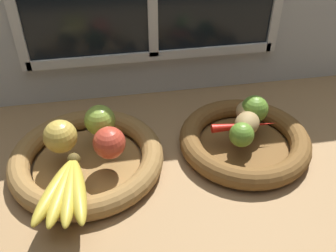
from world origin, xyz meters
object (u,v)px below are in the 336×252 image
at_px(potato_back, 249,111).
at_px(potato_large, 247,123).
at_px(fruit_bowl_left, 87,159).
at_px(lime_near, 242,135).
at_px(banana_bunch_front, 66,189).
at_px(chili_pepper, 244,126).
at_px(apple_golden_left, 60,136).
at_px(fruit_bowl_right, 244,140).
at_px(apple_green_back, 100,120).
at_px(apple_red_right, 109,143).
at_px(lime_far, 254,109).

height_order(potato_back, potato_large, potato_large).
bearing_deg(fruit_bowl_left, lime_near, -6.87).
distance_m(banana_bunch_front, chili_pepper, 0.41).
xyz_separation_m(apple_golden_left, potato_large, (0.40, -0.01, -0.01)).
height_order(apple_golden_left, lime_near, apple_golden_left).
xyz_separation_m(fruit_bowl_right, apple_green_back, (-0.32, 0.05, 0.06)).
xyz_separation_m(fruit_bowl_right, lime_near, (-0.03, -0.04, 0.05)).
bearing_deg(apple_green_back, lime_near, -17.69).
distance_m(apple_golden_left, lime_near, 0.38).
height_order(apple_green_back, apple_red_right, apple_green_back).
distance_m(banana_bunch_front, lime_near, 0.37).
height_order(fruit_bowl_right, apple_red_right, apple_red_right).
bearing_deg(potato_large, apple_golden_left, 178.54).
distance_m(lime_near, chili_pepper, 0.06).
bearing_deg(apple_green_back, lime_far, -2.34).
height_order(apple_golden_left, banana_bunch_front, apple_golden_left).
xyz_separation_m(apple_green_back, potato_large, (0.32, -0.05, -0.01)).
bearing_deg(apple_red_right, fruit_bowl_left, 153.43).
distance_m(apple_red_right, lime_near, 0.28).
xyz_separation_m(potato_large, chili_pepper, (-0.00, 0.01, -0.01)).
relative_size(fruit_bowl_right, potato_back, 4.50).
relative_size(fruit_bowl_left, chili_pepper, 2.21).
bearing_deg(banana_bunch_front, apple_green_back, 68.80).
bearing_deg(lime_far, apple_red_right, -168.89).
relative_size(banana_bunch_front, lime_near, 3.43).
bearing_deg(apple_red_right, lime_far, 11.11).
relative_size(apple_golden_left, banana_bunch_front, 0.38).
distance_m(apple_golden_left, lime_far, 0.43).
bearing_deg(apple_red_right, lime_near, -2.82).
xyz_separation_m(banana_bunch_front, lime_near, (0.36, 0.08, 0.01)).
xyz_separation_m(fruit_bowl_right, chili_pepper, (-0.00, 0.01, 0.04)).
distance_m(fruit_bowl_left, apple_red_right, 0.08).
distance_m(fruit_bowl_left, potato_back, 0.38).
distance_m(fruit_bowl_left, fruit_bowl_right, 0.35).
height_order(fruit_bowl_right, lime_far, lime_far).
height_order(lime_near, lime_far, lime_far).
distance_m(fruit_bowl_left, lime_near, 0.33).
bearing_deg(lime_far, chili_pepper, -137.02).
height_order(potato_large, lime_far, lime_far).
distance_m(lime_far, chili_pepper, 0.05).
bearing_deg(potato_large, apple_green_back, 170.42).
height_order(fruit_bowl_left, fruit_bowl_right, same).
relative_size(potato_back, potato_large, 0.97).
height_order(fruit_bowl_left, potato_back, potato_back).
bearing_deg(chili_pepper, potato_back, 59.95).
xyz_separation_m(apple_green_back, chili_pepper, (0.32, -0.04, -0.02)).
height_order(banana_bunch_front, lime_far, lime_far).
xyz_separation_m(potato_large, lime_far, (0.03, 0.04, 0.01)).
relative_size(apple_red_right, chili_pepper, 0.45).
distance_m(apple_golden_left, banana_bunch_front, 0.13).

